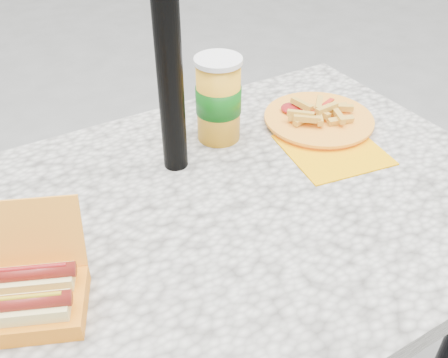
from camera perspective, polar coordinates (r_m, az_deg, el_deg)
picnic_table at (r=1.02m, az=-1.09°, el=-7.84°), size 1.20×0.80×0.75m
hotdog_box at (r=0.80m, az=-22.11°, el=-12.28°), size 0.23×0.21×0.14m
fries_plate at (r=1.20m, az=10.81°, el=6.59°), size 0.29×0.35×0.05m
soda_cup at (r=1.09m, az=-0.64°, el=9.09°), size 0.10×0.10×0.19m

